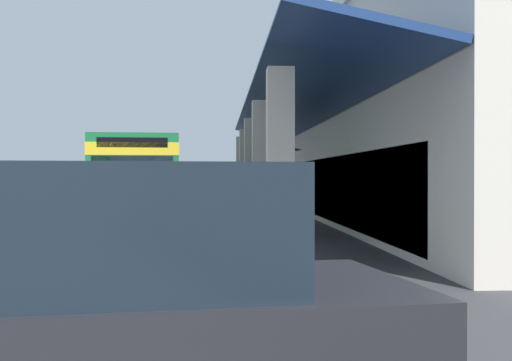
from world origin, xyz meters
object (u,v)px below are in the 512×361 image
parked_suv_charcoal (42,312)px  transit_bus (141,177)px  potted_palm (275,215)px  pedestrian (42,228)px

parked_suv_charcoal → transit_bus: bearing=-175.1°
parked_suv_charcoal → potted_palm: 16.17m
pedestrian → parked_suv_charcoal: bearing=15.0°
transit_bus → potted_palm: bearing=52.8°
parked_suv_charcoal → potted_palm: potted_palm is taller
transit_bus → parked_suv_charcoal: (19.37, 1.67, -0.84)m
pedestrian → potted_palm: 9.88m
parked_suv_charcoal → potted_palm: bearing=169.7°
transit_bus → pedestrian: bearing=-1.4°
transit_bus → potted_palm: 5.85m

